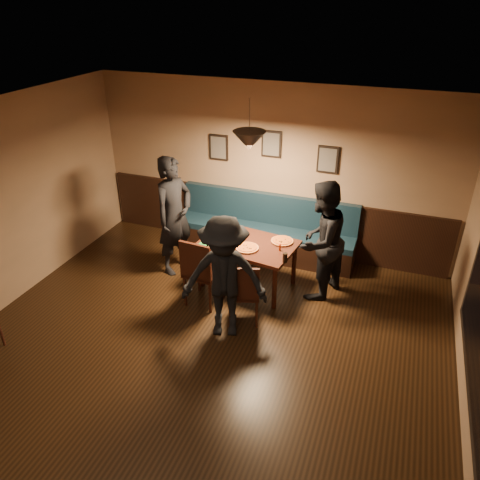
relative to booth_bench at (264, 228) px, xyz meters
The scene contains 23 objects.
floor 3.24m from the booth_bench, 90.00° to the right, with size 7.00×7.00×0.00m, color black.
ceiling 3.94m from the booth_bench, 90.00° to the right, with size 7.00×7.00×0.00m, color silver.
wall_back 0.95m from the booth_bench, 90.00° to the left, with size 6.00×6.00×0.00m, color #8C704F.
wainscot 0.27m from the booth_bench, 90.00° to the left, with size 5.88×0.06×1.00m, color black.
booth_bench is the anchor object (origin of this frame).
picture_left 1.52m from the booth_bench, 163.30° to the left, with size 0.32×0.04×0.42m, color black.
picture_center 1.38m from the booth_bench, 90.00° to the left, with size 0.32×0.04×0.42m, color black.
picture_right 1.52m from the booth_bench, 16.70° to the left, with size 0.32×0.04×0.42m, color black.
pendant_lamp 2.00m from the booth_bench, 86.71° to the right, with size 0.44×0.44×0.25m, color black.
dining_table 0.98m from the booth_bench, 86.71° to the right, with size 1.36×0.87×0.73m, color black.
chair_near_left 1.64m from the booth_bench, 103.66° to the right, with size 0.47×0.47×1.05m, color black, non-canonical shape.
chair_near_right 1.80m from the booth_bench, 81.10° to the right, with size 0.41×0.41×0.93m, color black, non-canonical shape.
diner_left 1.54m from the booth_bench, 141.42° to the right, with size 0.69×0.45×1.88m, color black.
diner_right 1.42m from the booth_bench, 37.64° to the right, with size 0.86×0.67×1.77m, color black.
diner_front 2.15m from the booth_bench, 86.20° to the right, with size 1.08×0.62×1.67m, color black.
pizza_a 1.00m from the booth_bench, 114.60° to the right, with size 0.37×0.37×0.04m, color gold.
pizza_b 1.18m from the booth_bench, 84.94° to the right, with size 0.33×0.33×0.04m, color gold.
pizza_c 0.96m from the booth_bench, 56.42° to the right, with size 0.33×0.33×0.04m, color orange.
soda_glass 1.51m from the booth_bench, 61.79° to the right, with size 0.06×0.06×0.14m, color black.
tabasco_bottle 1.20m from the booth_bench, 61.84° to the right, with size 0.03×0.03×0.12m, color #902304.
napkin_a 0.92m from the booth_bench, 124.29° to the right, with size 0.16×0.16×0.01m, color #1D6E23.
napkin_b 1.38m from the booth_bench, 112.82° to the right, with size 0.16×0.16×0.01m, color #1F742D.
cutlery_set 1.32m from the booth_bench, 87.84° to the right, with size 0.02×0.18×0.00m, color #B3B4B8.
Camera 1 is at (1.99, -3.37, 3.99)m, focal length 34.68 mm.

